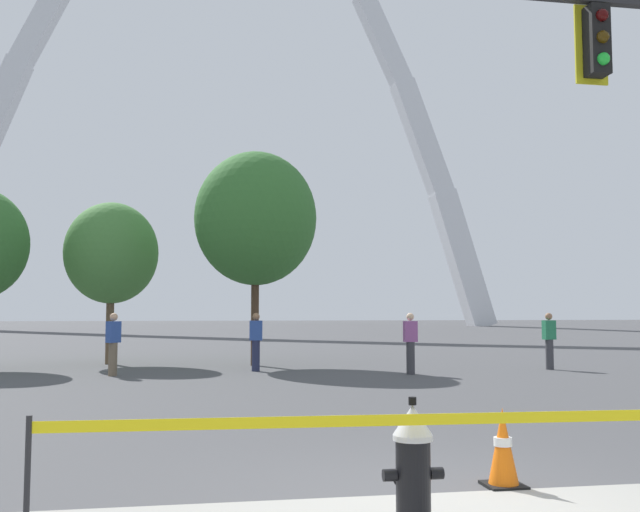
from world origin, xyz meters
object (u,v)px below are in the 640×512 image
Objects in this scene: fire_hydrant at (413,468)px; pedestrian_standing_center at (549,340)px; monument_arch at (219,108)px; pedestrian_walking_left at (113,344)px; pedestrian_walking_right at (410,343)px; pedestrian_near_trees at (256,341)px; traffic_cone_by_hydrant at (503,448)px.

pedestrian_standing_center reaches higher than fire_hydrant.
monument_arch reaches higher than fire_hydrant.
pedestrian_walking_left and pedestrian_walking_right have the same top height.
pedestrian_walking_right and pedestrian_near_trees have the same top height.
pedestrian_standing_center and pedestrian_walking_right have the same top height.
traffic_cone_by_hydrant is 11.81m from pedestrian_walking_right.
pedestrian_walking_right is at bearing -6.34° from pedestrian_walking_left.
traffic_cone_by_hydrant is 0.46× the size of pedestrian_standing_center.
fire_hydrant is at bearing -136.84° from traffic_cone_by_hydrant.
pedestrian_walking_left is (-4.12, -56.86, -22.70)m from monument_arch.
pedestrian_walking_left is (-3.70, 13.50, 0.35)m from fire_hydrant.
pedestrian_near_trees reaches higher than fire_hydrant.
monument_arch is at bearing 97.78° from pedestrian_standing_center.
traffic_cone_by_hydrant is 72.99m from monument_arch.
traffic_cone_by_hydrant is at bearing 43.16° from fire_hydrant.
fire_hydrant is 0.62× the size of pedestrian_near_trees.
pedestrian_standing_center is 1.00× the size of pedestrian_near_trees.
pedestrian_near_trees is at bearing 174.13° from pedestrian_standing_center.
fire_hydrant is at bearing -107.02° from pedestrian_walking_right.
pedestrian_near_trees is (3.69, 0.81, 0.00)m from pedestrian_walking_left.
pedestrian_near_trees is (-0.01, 14.32, 0.35)m from fire_hydrant.
pedestrian_standing_center is at bearing 58.70° from fire_hydrant.
traffic_cone_by_hydrant is 0.46× the size of pedestrian_walking_right.
monument_arch reaches higher than pedestrian_standing_center.
monument_arch is at bearing 89.56° from pedestrian_near_trees.
pedestrian_standing_center is 1.00× the size of pedestrian_walking_right.
fire_hydrant is 1.70m from traffic_cone_by_hydrant.
pedestrian_walking_right is 1.00× the size of pedestrian_near_trees.
pedestrian_walking_left is 1.00× the size of pedestrian_near_trees.
pedestrian_near_trees is at bearing 156.95° from pedestrian_walking_right.
monument_arch is 60.48m from pedestrian_near_trees.
pedestrian_near_trees is (-8.20, 0.84, 0.00)m from pedestrian_standing_center.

